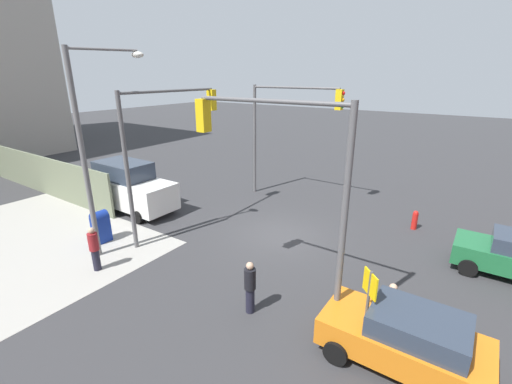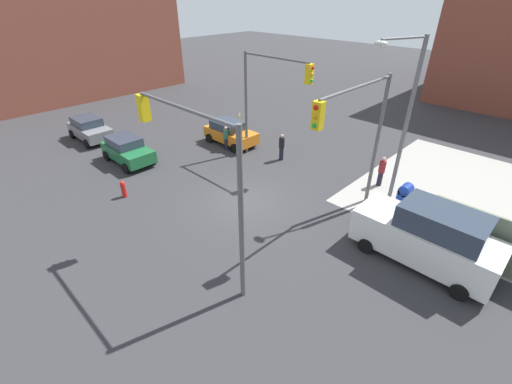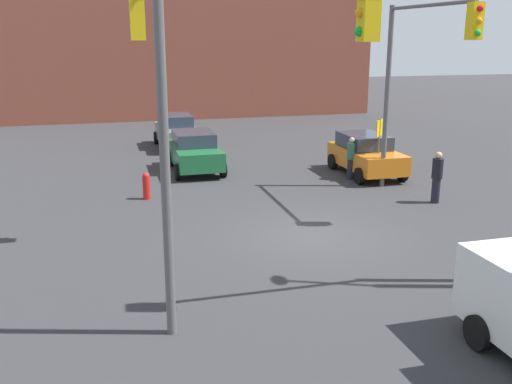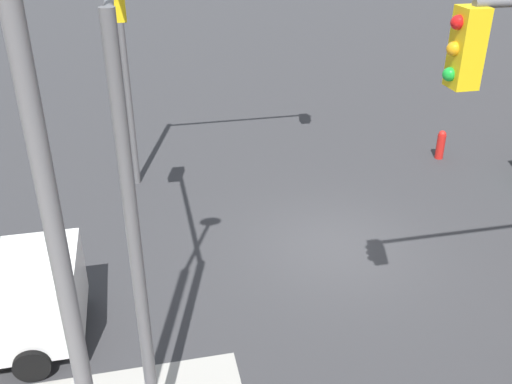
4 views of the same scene
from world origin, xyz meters
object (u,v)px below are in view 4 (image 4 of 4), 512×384
at_px(traffic_signal_se_corner, 202,18).
at_px(street_lamp_corner, 71,207).
at_px(traffic_signal_ne_corner, 123,109).
at_px(fire_hydrant, 441,144).

xyz_separation_m(traffic_signal_se_corner, street_lamp_corner, (2.66, 9.96, 0.07)).
bearing_deg(traffic_signal_ne_corner, street_lamp_corner, 79.79).
distance_m(traffic_signal_se_corner, street_lamp_corner, 10.31).
bearing_deg(street_lamp_corner, traffic_signal_ne_corner, -100.21).
bearing_deg(traffic_signal_se_corner, street_lamp_corner, 75.02).
bearing_deg(street_lamp_corner, traffic_signal_se_corner, -104.98).
relative_size(traffic_signal_se_corner, street_lamp_corner, 0.81).
relative_size(traffic_signal_ne_corner, fire_hydrant, 6.91).
xyz_separation_m(traffic_signal_ne_corner, street_lamp_corner, (0.56, 3.10, 0.06)).
bearing_deg(fire_hydrant, traffic_signal_se_corner, -2.32).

